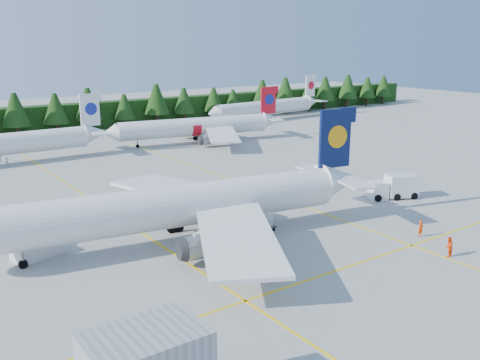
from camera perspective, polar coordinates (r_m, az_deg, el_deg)
ground at (r=54.46m, az=8.92°, el=-6.36°), size 320.00×320.00×0.00m
taxi_stripe_a at (r=63.30m, az=-13.34°, el=-3.59°), size 0.25×120.00×0.01m
taxi_stripe_b at (r=72.67m, az=1.38°, el=-0.85°), size 0.25×120.00×0.01m
taxi_stripe_cross at (r=50.67m, az=13.67°, el=-8.23°), size 80.00×0.25×0.01m
treeline_hedge at (r=124.59m, az=-18.32°, el=6.28°), size 220.00×4.00×6.00m
airliner_navy at (r=52.00m, az=-8.33°, el=-3.07°), size 41.77×34.12×12.21m
airliner_red at (r=105.03m, az=-5.19°, el=5.61°), size 35.41×28.91×10.36m
airliner_far_right at (r=134.57m, az=2.37°, el=7.70°), size 36.41×7.03×10.59m
airstairs at (r=53.26m, az=-21.02°, el=-6.70°), size 4.80×6.52×3.89m
service_truck at (r=70.29m, az=16.00°, el=-0.71°), size 6.54×4.54×2.98m
uld_pair at (r=55.79m, az=0.90°, el=-4.32°), size 5.53×3.20×1.83m
crew_a at (r=57.43m, az=18.71°, el=-4.94°), size 0.66×0.46×1.75m
crew_b at (r=53.16m, az=21.36°, el=-6.66°), size 1.07×0.92×1.89m
crew_c at (r=56.47m, az=2.03°, el=-4.54°), size 0.52×0.72×1.63m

